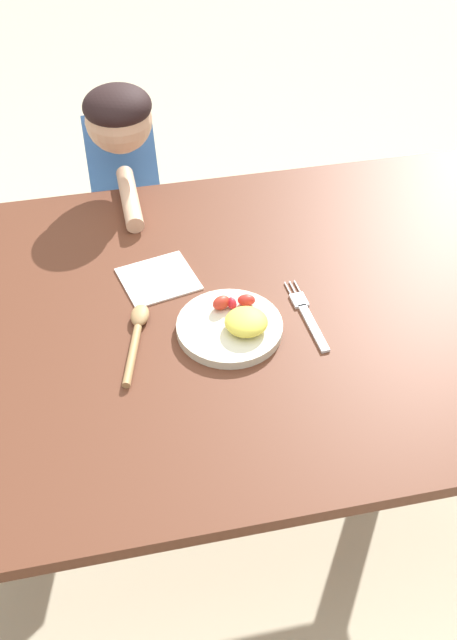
{
  "coord_description": "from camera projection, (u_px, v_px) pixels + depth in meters",
  "views": [
    {
      "loc": [
        -0.21,
        -1.06,
        1.73
      ],
      "look_at": [
        0.01,
        -0.04,
        0.74
      ],
      "focal_mm": 42.45,
      "sensor_mm": 36.0,
      "label": 1
    }
  ],
  "objects": [
    {
      "name": "fork",
      "position": [
        307.0,
        316.0,
        1.47
      ],
      "size": [
        0.03,
        0.21,
        0.01
      ],
      "rotation": [
        0.0,
        0.0,
        1.64
      ],
      "color": "silver",
      "rests_on": "dining_table"
    },
    {
      "name": "spoon",
      "position": [
        137.0,
        332.0,
        1.43
      ],
      "size": [
        0.08,
        0.21,
        0.02
      ],
      "rotation": [
        0.0,
        0.0,
        1.31
      ],
      "color": "#AC8251",
      "rests_on": "dining_table"
    },
    {
      "name": "napkin",
      "position": [
        158.0,
        279.0,
        1.55
      ],
      "size": [
        0.17,
        0.16,
        0.0
      ],
      "primitive_type": "cube",
      "rotation": [
        0.0,
        0.0,
        0.22
      ],
      "color": "white",
      "rests_on": "dining_table"
    },
    {
      "name": "dining_table",
      "position": [
        221.0,
        342.0,
        1.54
      ],
      "size": [
        1.47,
        0.94,
        0.72
      ],
      "color": "#582E1D",
      "rests_on": "ground_plane"
    },
    {
      "name": "plate",
      "position": [
        233.0,
        325.0,
        1.43
      ],
      "size": [
        0.2,
        0.2,
        0.05
      ],
      "color": "beige",
      "rests_on": "dining_table"
    },
    {
      "name": "person",
      "position": [
        128.0,
        221.0,
        2.02
      ],
      "size": [
        0.17,
        0.45,
        0.96
      ],
      "rotation": [
        0.0,
        0.0,
        3.14
      ],
      "color": "#425163",
      "rests_on": "ground_plane"
    },
    {
      "name": "ground_plane",
      "position": [
        223.0,
        514.0,
        1.98
      ],
      "size": [
        8.0,
        8.0,
        0.0
      ],
      "primitive_type": "plane",
      "color": "beige"
    }
  ]
}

